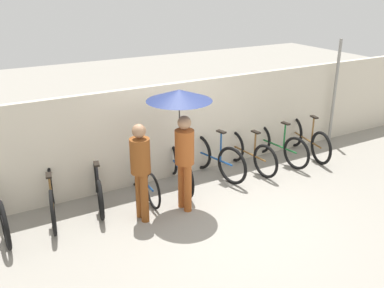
{
  "coord_description": "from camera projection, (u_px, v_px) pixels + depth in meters",
  "views": [
    {
      "loc": [
        -3.45,
        -5.1,
        3.73
      ],
      "look_at": [
        0.0,
        0.98,
        1.0
      ],
      "focal_mm": 40.0,
      "sensor_mm": 36.0,
      "label": 1
    }
  ],
  "objects": [
    {
      "name": "parked_bicycle_7",
      "position": [
        277.0,
        145.0,
        9.22
      ],
      "size": [
        0.44,
        1.79,
        1.01
      ],
      "rotation": [
        0.0,
        0.0,
        1.67
      ],
      "color": "black",
      "rests_on": "ground"
    },
    {
      "name": "parked_bicycle_3",
      "position": [
        142.0,
        178.0,
        7.71
      ],
      "size": [
        0.44,
        1.63,
        1.01
      ],
      "rotation": [
        0.0,
        0.0,
        1.53
      ],
      "color": "black",
      "rests_on": "ground"
    },
    {
      "name": "ground_plane",
      "position": [
        221.0,
        219.0,
        7.07
      ],
      "size": [
        30.0,
        30.0,
        0.0
      ],
      "primitive_type": "plane",
      "color": "gray"
    },
    {
      "name": "parked_bicycle_5",
      "position": [
        214.0,
        157.0,
        8.49
      ],
      "size": [
        0.53,
        1.68,
        1.1
      ],
      "rotation": [
        0.0,
        0.0,
        1.78
      ],
      "color": "black",
      "rests_on": "ground"
    },
    {
      "name": "awning_pole",
      "position": [
        335.0,
        92.0,
        9.96
      ],
      "size": [
        0.07,
        0.07,
        2.46
      ],
      "color": "gray",
      "rests_on": "ground"
    },
    {
      "name": "parked_bicycle_2",
      "position": [
        98.0,
        186.0,
        7.42
      ],
      "size": [
        0.55,
        1.64,
        1.1
      ],
      "rotation": [
        0.0,
        0.0,
        1.34
      ],
      "color": "black",
      "rests_on": "ground"
    },
    {
      "name": "back_wall",
      "position": [
        168.0,
        132.0,
        8.28
      ],
      "size": [
        14.36,
        0.12,
        1.88
      ],
      "color": "beige",
      "rests_on": "ground"
    },
    {
      "name": "parked_bicycle_8",
      "position": [
        306.0,
        139.0,
        9.53
      ],
      "size": [
        0.53,
        1.79,
        1.0
      ],
      "rotation": [
        0.0,
        0.0,
        1.38
      ],
      "color": "black",
      "rests_on": "ground"
    },
    {
      "name": "pedestrian_center",
      "position": [
        181.0,
        116.0,
        6.86
      ],
      "size": [
        1.07,
        1.07,
        2.07
      ],
      "rotation": [
        0.0,
        0.0,
        0.1
      ],
      "color": "#9E4C1E",
      "rests_on": "ground"
    },
    {
      "name": "parked_bicycle_4",
      "position": [
        179.0,
        167.0,
        8.13
      ],
      "size": [
        0.51,
        1.67,
        1.1
      ],
      "rotation": [
        0.0,
        0.0,
        1.37
      ],
      "color": "black",
      "rests_on": "ground"
    },
    {
      "name": "parked_bicycle_1",
      "position": [
        52.0,
        197.0,
        7.0
      ],
      "size": [
        0.51,
        1.73,
        1.0
      ],
      "rotation": [
        0.0,
        0.0,
        1.38
      ],
      "color": "black",
      "rests_on": "ground"
    },
    {
      "name": "parked_bicycle_6",
      "position": [
        248.0,
        152.0,
        8.81
      ],
      "size": [
        0.44,
        1.69,
        1.0
      ],
      "rotation": [
        0.0,
        0.0,
        1.65
      ],
      "color": "black",
      "rests_on": "ground"
    },
    {
      "name": "pedestrian_leading",
      "position": [
        141.0,
        165.0,
        6.73
      ],
      "size": [
        0.32,
        0.32,
        1.65
      ],
      "rotation": [
        0.0,
        0.0,
        0.06
      ],
      "color": "brown",
      "rests_on": "ground"
    }
  ]
}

